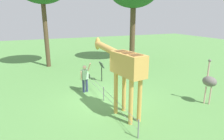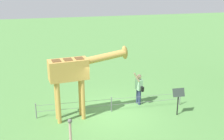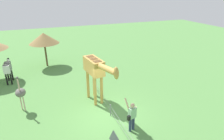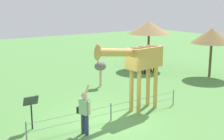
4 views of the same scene
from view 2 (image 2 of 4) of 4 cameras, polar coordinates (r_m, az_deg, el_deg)
The scene contains 5 objects.
ground_plane at distance 14.26m, azimuth 0.02°, elevation -8.24°, with size 60.00×60.00×0.00m, color #568E47.
giraffe at distance 13.07m, azimuth -7.10°, elevation -0.41°, with size 3.69×1.03×3.22m.
visitor at distance 14.87m, azimuth 5.18°, elevation -3.32°, with size 0.56×0.57×1.77m.
info_sign at distance 14.03m, azimuth 12.62°, elevation -4.92°, with size 0.56×0.21×1.32m.
wire_fence at distance 14.23m, azimuth -0.12°, elevation -6.48°, with size 7.05×0.05×0.75m.
Camera 2 is at (-2.59, -12.43, 6.50)m, focal length 47.62 mm.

